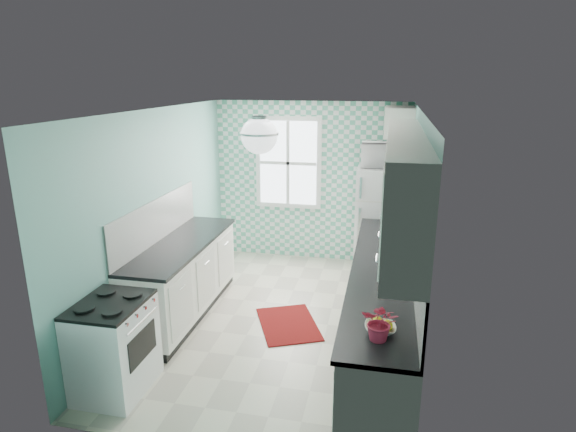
% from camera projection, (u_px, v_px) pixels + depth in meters
% --- Properties ---
extents(floor, '(3.00, 4.40, 0.02)m').
position_uv_depth(floor, '(280.00, 321.00, 5.86)').
color(floor, beige).
rests_on(floor, ground).
extents(ceiling, '(3.00, 4.40, 0.02)m').
position_uv_depth(ceiling, '(279.00, 109.00, 5.15)').
color(ceiling, white).
rests_on(ceiling, wall_back).
extents(wall_back, '(3.00, 0.02, 2.50)m').
position_uv_depth(wall_back, '(311.00, 182.00, 7.58)').
color(wall_back, '#6CACA2').
rests_on(wall_back, floor).
extents(wall_front, '(3.00, 0.02, 2.50)m').
position_uv_depth(wall_front, '(210.00, 309.00, 3.43)').
color(wall_front, '#6CACA2').
rests_on(wall_front, floor).
extents(wall_left, '(0.02, 4.40, 2.50)m').
position_uv_depth(wall_left, '(158.00, 214.00, 5.81)').
color(wall_left, '#6CACA2').
rests_on(wall_left, floor).
extents(wall_right, '(0.02, 4.40, 2.50)m').
position_uv_depth(wall_right, '(415.00, 230.00, 5.21)').
color(wall_right, '#6CACA2').
rests_on(wall_right, floor).
extents(accent_wall, '(3.00, 0.01, 2.50)m').
position_uv_depth(accent_wall, '(310.00, 182.00, 7.56)').
color(accent_wall, '#56B494').
rests_on(accent_wall, wall_back).
extents(window, '(1.04, 0.05, 1.44)m').
position_uv_depth(window, '(288.00, 163.00, 7.52)').
color(window, white).
rests_on(window, wall_back).
extents(backsplash_right, '(0.02, 3.60, 0.51)m').
position_uv_depth(backsplash_right, '(414.00, 247.00, 4.85)').
color(backsplash_right, white).
rests_on(backsplash_right, wall_right).
extents(backsplash_left, '(0.02, 2.15, 0.51)m').
position_uv_depth(backsplash_left, '(157.00, 220.00, 5.75)').
color(backsplash_left, white).
rests_on(backsplash_left, wall_left).
extents(upper_cabinets_right, '(0.33, 3.20, 0.90)m').
position_uv_depth(upper_cabinets_right, '(403.00, 182.00, 4.50)').
color(upper_cabinets_right, white).
rests_on(upper_cabinets_right, wall_right).
extents(upper_cabinet_fridge, '(0.40, 0.74, 0.40)m').
position_uv_depth(upper_cabinet_fridge, '(399.00, 121.00, 6.69)').
color(upper_cabinet_fridge, white).
rests_on(upper_cabinet_fridge, wall_right).
extents(ceiling_light, '(0.34, 0.34, 0.35)m').
position_uv_depth(ceiling_light, '(259.00, 135.00, 4.46)').
color(ceiling_light, silver).
rests_on(ceiling_light, ceiling).
extents(base_cabinets_right, '(0.60, 3.60, 0.90)m').
position_uv_depth(base_cabinets_right, '(381.00, 311.00, 5.11)').
color(base_cabinets_right, white).
rests_on(base_cabinets_right, floor).
extents(countertop_right, '(0.63, 3.60, 0.04)m').
position_uv_depth(countertop_right, '(382.00, 270.00, 4.99)').
color(countertop_right, black).
rests_on(countertop_right, base_cabinets_right).
extents(base_cabinets_left, '(0.60, 2.15, 0.90)m').
position_uv_depth(base_cabinets_left, '(183.00, 280.00, 5.90)').
color(base_cabinets_left, white).
rests_on(base_cabinets_left, floor).
extents(countertop_left, '(0.63, 2.15, 0.04)m').
position_uv_depth(countertop_left, '(182.00, 244.00, 5.76)').
color(countertop_left, black).
rests_on(countertop_left, base_cabinets_left).
extents(fridge, '(0.70, 0.70, 1.61)m').
position_uv_depth(fridge, '(380.00, 221.00, 7.08)').
color(fridge, white).
rests_on(fridge, floor).
extents(stove, '(0.58, 0.73, 0.88)m').
position_uv_depth(stove, '(114.00, 345.00, 4.44)').
color(stove, silver).
rests_on(stove, floor).
extents(sink, '(0.57, 0.48, 0.53)m').
position_uv_depth(sink, '(385.00, 237.00, 5.99)').
color(sink, silver).
rests_on(sink, countertop_right).
extents(rug, '(0.96, 1.10, 0.01)m').
position_uv_depth(rug, '(288.00, 324.00, 5.74)').
color(rug, maroon).
rests_on(rug, floor).
extents(dish_towel, '(0.03, 0.22, 0.33)m').
position_uv_depth(dish_towel, '(356.00, 282.00, 5.76)').
color(dish_towel, '#55C0AB').
rests_on(dish_towel, base_cabinets_right).
extents(fruit_bowl, '(0.26, 0.26, 0.06)m').
position_uv_depth(fruit_bowl, '(380.00, 329.00, 3.72)').
color(fruit_bowl, white).
rests_on(fruit_bowl, countertop_right).
extents(potted_plant, '(0.31, 0.28, 0.30)m').
position_uv_depth(potted_plant, '(381.00, 322.00, 3.58)').
color(potted_plant, '#A40617').
rests_on(potted_plant, countertop_right).
extents(soap_bottle, '(0.10, 0.10, 0.20)m').
position_uv_depth(soap_bottle, '(390.00, 225.00, 6.11)').
color(soap_bottle, '#91A7B6').
rests_on(soap_bottle, countertop_right).
extents(microwave, '(0.64, 0.45, 0.34)m').
position_uv_depth(microwave, '(383.00, 155.00, 6.81)').
color(microwave, white).
rests_on(microwave, fridge).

